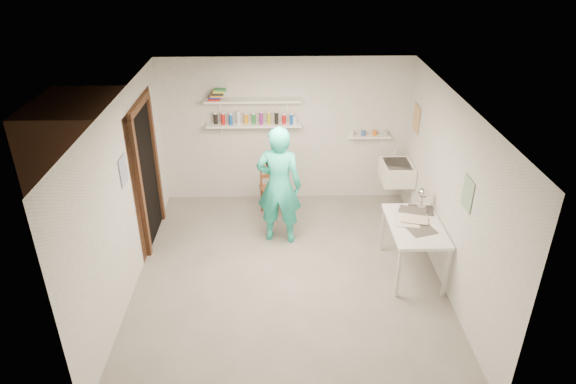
{
  "coord_description": "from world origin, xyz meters",
  "views": [
    {
      "loc": [
        -0.15,
        -5.57,
        4.18
      ],
      "look_at": [
        0.0,
        0.4,
        1.05
      ],
      "focal_mm": 32.0,
      "sensor_mm": 36.0,
      "label": 1
    }
  ],
  "objects_px": {
    "wall_clock": "(276,160)",
    "work_table": "(413,248)",
    "desk_lamp": "(423,193)",
    "belfast_sink": "(397,172)",
    "wooden_chair": "(275,190)",
    "man": "(279,186)"
  },
  "relations": [
    {
      "from": "belfast_sink",
      "to": "wall_clock",
      "type": "bearing_deg",
      "value": -163.07
    },
    {
      "from": "belfast_sink",
      "to": "wall_clock",
      "type": "height_order",
      "value": "wall_clock"
    },
    {
      "from": "desk_lamp",
      "to": "wooden_chair",
      "type": "bearing_deg",
      "value": 150.39
    },
    {
      "from": "wall_clock",
      "to": "work_table",
      "type": "relative_size",
      "value": 0.29
    },
    {
      "from": "wooden_chair",
      "to": "work_table",
      "type": "bearing_deg",
      "value": -58.97
    },
    {
      "from": "belfast_sink",
      "to": "man",
      "type": "xyz_separation_m",
      "value": [
        -1.87,
        -0.8,
        0.19
      ]
    },
    {
      "from": "desk_lamp",
      "to": "belfast_sink",
      "type": "bearing_deg",
      "value": 93.52
    },
    {
      "from": "belfast_sink",
      "to": "wooden_chair",
      "type": "relative_size",
      "value": 0.67
    },
    {
      "from": "wooden_chair",
      "to": "work_table",
      "type": "relative_size",
      "value": 0.8
    },
    {
      "from": "wall_clock",
      "to": "desk_lamp",
      "type": "xyz_separation_m",
      "value": [
        1.98,
        -0.63,
        -0.22
      ]
    },
    {
      "from": "wooden_chair",
      "to": "wall_clock",
      "type": "bearing_deg",
      "value": -105.76
    },
    {
      "from": "wooden_chair",
      "to": "work_table",
      "type": "distance_m",
      "value": 2.41
    },
    {
      "from": "wooden_chair",
      "to": "work_table",
      "type": "height_order",
      "value": "wooden_chair"
    },
    {
      "from": "work_table",
      "to": "desk_lamp",
      "type": "bearing_deg",
      "value": 67.58
    },
    {
      "from": "work_table",
      "to": "desk_lamp",
      "type": "xyz_separation_m",
      "value": [
        0.18,
        0.45,
        0.59
      ]
    },
    {
      "from": "wooden_chair",
      "to": "desk_lamp",
      "type": "relative_size",
      "value": 6.42
    },
    {
      "from": "belfast_sink",
      "to": "desk_lamp",
      "type": "distance_m",
      "value": 1.24
    },
    {
      "from": "wall_clock",
      "to": "belfast_sink",
      "type": "bearing_deg",
      "value": 26.79
    },
    {
      "from": "man",
      "to": "desk_lamp",
      "type": "xyz_separation_m",
      "value": [
        1.94,
        -0.41,
        0.08
      ]
    },
    {
      "from": "wooden_chair",
      "to": "desk_lamp",
      "type": "distance_m",
      "value": 2.35
    },
    {
      "from": "wall_clock",
      "to": "desk_lamp",
      "type": "distance_m",
      "value": 2.09
    },
    {
      "from": "man",
      "to": "desk_lamp",
      "type": "relative_size",
      "value": 12.72
    }
  ]
}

